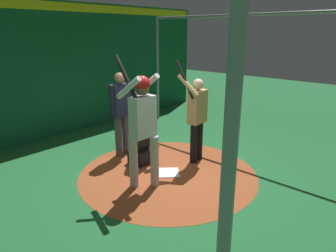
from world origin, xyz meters
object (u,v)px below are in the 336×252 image
at_px(batter, 142,120).
at_px(umpire, 121,110).
at_px(visitor, 197,115).
at_px(home_plate, 168,172).
at_px(catcher, 142,146).

height_order(batter, umpire, batter).
height_order(batter, visitor, batter).
bearing_deg(home_plate, umpire, 178.67).
distance_m(batter, umpire, 1.55).
xyz_separation_m(batter, umpire, (-1.38, 0.68, -0.18)).
distance_m(home_plate, umpire, 1.70).
distance_m(batter, visitor, 1.49).
bearing_deg(batter, catcher, 137.80).
xyz_separation_m(home_plate, visitor, (0.03, 0.83, 0.99)).
relative_size(home_plate, visitor, 0.20).
distance_m(catcher, visitor, 1.27).
xyz_separation_m(catcher, umpire, (-0.68, 0.04, 0.63)).
height_order(home_plate, catcher, catcher).
relative_size(batter, umpire, 1.25).
height_order(umpire, visitor, visitor).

